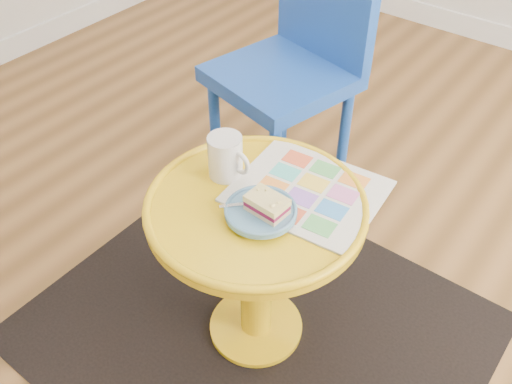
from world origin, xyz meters
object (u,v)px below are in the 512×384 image
Objects in this scene: chair at (298,55)px; newspaper at (308,191)px; plate at (261,212)px; mug at (226,156)px; side_table at (256,245)px.

newspaper is at bearing -40.42° from chair.
newspaper is at bearing 75.16° from plate.
mug is at bearing -59.10° from chair.
newspaper is at bearing 56.23° from side_table.
mug is at bearing 156.33° from plate.
chair is 0.80m from plate.
plate reaches higher than side_table.
plate is at bearing -38.90° from side_table.
side_table is 3.19× the size of plate.
side_table is at bearing 141.10° from plate.
side_table is at bearing -15.00° from mug.
side_table is 0.18m from plate.
newspaper is 0.23m from mug.
chair is 7.44× the size of mug.
side_table is 4.35× the size of mug.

